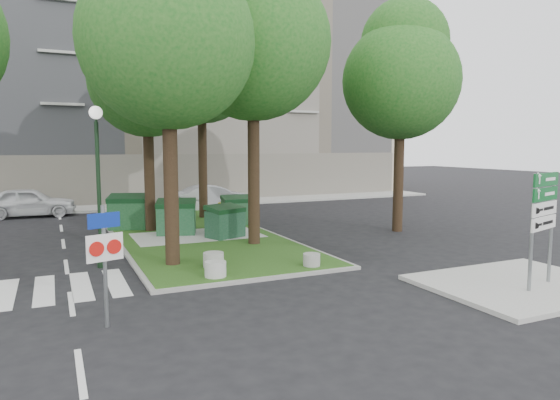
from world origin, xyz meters
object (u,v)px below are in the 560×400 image
bollard_mid (214,260)px  litter_bin (222,209)px  directional_sign (543,211)px  dumpster_a (128,212)px  tree_median_mid (148,68)px  street_lamp (98,167)px  car_white (29,202)px  tree_median_far (202,53)px  dumpster_b (176,217)px  dumpster_c (225,222)px  traffic_sign_pole (104,250)px  bollard_right (312,260)px  tree_street_right (402,70)px  dumpster_d (238,210)px  bollard_left (215,269)px  car_silver (213,197)px  tree_median_near_right (255,27)px  tree_median_near_left (170,25)px

bollard_mid → litter_bin: bearing=70.7°
directional_sign → dumpster_a: bearing=104.3°
litter_bin → tree_median_mid: bearing=-143.7°
bollard_mid → street_lamp: street_lamp is taller
car_white → tree_median_far: bearing=-115.4°
dumpster_b → car_white: bearing=140.3°
dumpster_a → dumpster_c: bearing=-31.2°
directional_sign → dumpster_b: bearing=103.6°
tree_median_far → traffic_sign_pole: (-6.16, -14.06, -6.68)m
bollard_right → bollard_mid: 2.97m
dumpster_a → traffic_sign_pole: size_ratio=0.75×
litter_bin → street_lamp: (-6.70, -8.61, 2.64)m
dumpster_a → street_lamp: size_ratio=0.39×
tree_street_right → dumpster_b: 11.44m
traffic_sign_pole → car_white: traffic_sign_pole is taller
dumpster_d → litter_bin: (0.20, 3.02, -0.30)m
bollard_left → traffic_sign_pole: bearing=-141.3°
traffic_sign_pole → directional_sign: directional_sign is taller
traffic_sign_pole → car_silver: bearing=48.6°
street_lamp → bollard_left: bearing=-47.2°
tree_median_far → street_lamp: 11.60m
tree_median_near_right → tree_median_far: size_ratio=0.96×
bollard_right → street_lamp: street_lamp is taller
tree_median_far → dumpster_d: (0.71, -3.00, -7.55)m
street_lamp → car_white: bearing=100.5°
directional_sign → tree_median_far: bearing=88.2°
tree_median_mid → dumpster_c: bearing=-51.8°
bollard_mid → tree_median_near_right: bearing=49.3°
traffic_sign_pole → bollard_right: bearing=4.3°
bollard_mid → street_lamp: bearing=148.1°
dumpster_c → car_white: 12.89m
traffic_sign_pole → directional_sign: size_ratio=0.87×
tree_median_mid → car_white: tree_median_mid is taller
tree_median_mid → tree_median_far: 4.59m
tree_median_near_right → street_lamp: (-5.59, -1.09, -4.88)m
tree_street_right → directional_sign: 10.52m
tree_median_near_left → bollard_right: (3.70, -2.06, -7.01)m
tree_street_right → car_white: (-15.04, 11.64, -6.20)m
dumpster_a → directional_sign: 16.27m
car_white → car_silver: (9.74, -1.20, -0.05)m
litter_bin → car_white: size_ratio=0.15×
tree_median_mid → bollard_mid: bearing=-86.6°
dumpster_c → dumpster_b: bearing=114.6°
bollard_mid → dumpster_c: bearing=67.5°
dumpster_a → dumpster_b: dumpster_a is taller
tree_median_mid → litter_bin: (4.11, 3.02, -6.51)m
tree_median_far → car_white: size_ratio=2.59×
tree_median_near_left → bollard_right: size_ratio=20.20×
tree_median_near_right → dumpster_d: bearing=78.5°
tree_median_mid → traffic_sign_pole: tree_median_mid is taller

